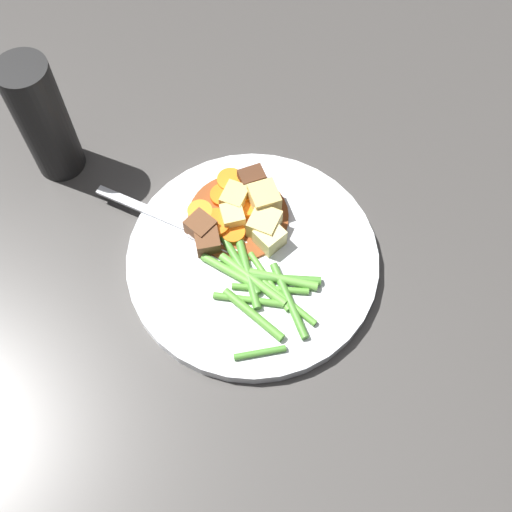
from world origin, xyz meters
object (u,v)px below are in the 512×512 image
object	(u,v)px
meat_chunk_1	(204,227)
fork	(177,221)
carrot_slice_3	(204,213)
carrot_slice_4	(234,182)
potato_chunk_2	(236,217)
potato_chunk_3	(273,237)
carrot_slice_7	(237,233)
pepper_mill	(46,120)
carrot_slice_1	(226,196)
carrot_slice_5	(218,225)
potato_chunk_4	(268,225)
dinner_plate	(256,260)
meat_chunk_2	(211,242)
carrot_slice_6	(264,194)
potato_chunk_0	(268,200)
potato_chunk_1	(238,198)
carrot_slice_2	(250,208)
meat_chunk_0	(255,179)
carrot_slice_0	(247,193)

from	to	relation	value
meat_chunk_1	fork	world-z (taller)	meat_chunk_1
carrot_slice_3	carrot_slice_4	size ratio (longest dim) A/B	0.90
potato_chunk_2	potato_chunk_3	distance (m)	0.05
potato_chunk_3	meat_chunk_1	world-z (taller)	potato_chunk_3
carrot_slice_7	pepper_mill	size ratio (longest dim) A/B	0.17
carrot_slice_1	carrot_slice_5	size ratio (longest dim) A/B	0.85
potato_chunk_4	carrot_slice_3	bearing A→B (deg)	75.13
dinner_plate	pepper_mill	size ratio (longest dim) A/B	1.73
meat_chunk_2	carrot_slice_4	bearing A→B (deg)	-16.62
carrot_slice_4	carrot_slice_6	xyz separation A→B (m)	(-0.02, -0.03, -0.00)
carrot_slice_4	carrot_slice_6	size ratio (longest dim) A/B	0.93
carrot_slice_6	potato_chunk_2	distance (m)	0.04
carrot_slice_5	meat_chunk_2	distance (m)	0.02
carrot_slice_6	potato_chunk_4	bearing A→B (deg)	-175.96
meat_chunk_1	potato_chunk_4	bearing A→B (deg)	-89.50
potato_chunk_3	meat_chunk_2	distance (m)	0.06
dinner_plate	carrot_slice_7	xyz separation A→B (m)	(0.02, 0.02, 0.01)
dinner_plate	carrot_slice_6	world-z (taller)	carrot_slice_6
potato_chunk_0	potato_chunk_2	world-z (taller)	potato_chunk_0
carrot_slice_1	potato_chunk_1	bearing A→B (deg)	-119.09
carrot_slice_4	pepper_mill	xyz separation A→B (m)	(0.04, 0.19, 0.05)
carrot_slice_2	fork	distance (m)	0.08
meat_chunk_0	fork	xyz separation A→B (m)	(-0.05, 0.08, -0.01)
potato_chunk_1	carrot_slice_0	bearing A→B (deg)	-44.97
carrot_slice_7	potato_chunk_3	distance (m)	0.04
meat_chunk_2	dinner_plate	bearing A→B (deg)	-104.87
carrot_slice_2	potato_chunk_2	bearing A→B (deg)	134.51
carrot_slice_1	meat_chunk_2	world-z (taller)	meat_chunk_2
potato_chunk_0	potato_chunk_3	bearing A→B (deg)	-173.54
carrot_slice_1	fork	distance (m)	0.06
potato_chunk_0	potato_chunk_3	xyz separation A→B (m)	(-0.04, -0.00, -0.00)
carrot_slice_5	potato_chunk_4	bearing A→B (deg)	-94.43
carrot_slice_2	potato_chunk_0	world-z (taller)	potato_chunk_0
potato_chunk_4	carrot_slice_5	bearing A→B (deg)	85.57
potato_chunk_2	meat_chunk_0	world-z (taller)	meat_chunk_0
meat_chunk_0	carrot_slice_2	bearing A→B (deg)	169.94
carrot_slice_7	meat_chunk_2	distance (m)	0.03
carrot_slice_2	potato_chunk_4	xyz separation A→B (m)	(-0.03, -0.02, 0.01)
potato_chunk_1	potato_chunk_0	bearing A→B (deg)	-100.10
potato_chunk_0	meat_chunk_0	world-z (taller)	potato_chunk_0
carrot_slice_0	potato_chunk_3	xyz separation A→B (m)	(-0.06, -0.03, 0.01)
dinner_plate	potato_chunk_3	distance (m)	0.03
carrot_slice_7	meat_chunk_2	bearing A→B (deg)	115.18
carrot_slice_6	fork	distance (m)	0.10
potato_chunk_3	meat_chunk_0	distance (m)	0.07
potato_chunk_0	meat_chunk_0	xyz separation A→B (m)	(0.03, 0.01, -0.00)
carrot_slice_1	potato_chunk_2	xyz separation A→B (m)	(-0.03, -0.01, 0.01)
carrot_slice_5	carrot_slice_3	bearing A→B (deg)	48.69
carrot_slice_0	potato_chunk_0	bearing A→B (deg)	-126.22
carrot_slice_4	carrot_slice_5	bearing A→B (deg)	163.99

